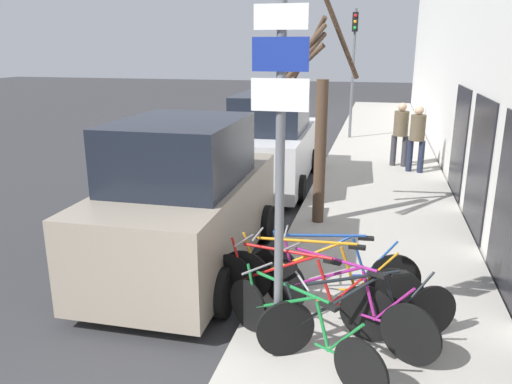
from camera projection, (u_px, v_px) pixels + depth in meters
The scene contains 16 objects.
ground_plane at pixel (280, 178), 13.26m from camera, with size 80.00×80.00×0.00m, color #333335.
sidewalk_curb at pixel (381, 159), 15.25m from camera, with size 3.20×32.00×0.15m.
building_facade at pixel (453, 52), 13.89m from camera, with size 0.23×32.00×6.50m.
signpost at pixel (280, 161), 4.87m from camera, with size 0.55×0.11×3.72m.
bicycle_0 at pixel (298, 329), 5.20m from camera, with size 1.85×1.30×0.85m.
bicycle_1 at pixel (360, 315), 5.45m from camera, with size 2.11×1.05×0.88m.
bicycle_2 at pixel (341, 302), 5.69m from camera, with size 2.08×1.19×0.93m.
bicycle_3 at pixel (296, 290), 5.97m from camera, with size 2.37×0.75×0.92m.
bicycle_4 at pixel (316, 282), 6.13m from camera, with size 2.59×0.44×0.99m.
bicycle_5 at pixel (333, 270), 6.53m from camera, with size 2.23×0.44×0.91m.
parked_car_0 at pixel (186, 203), 7.58m from camera, with size 2.14×4.32×2.35m.
parked_car_1 at pixel (272, 144), 12.38m from camera, with size 2.11×4.79×2.28m.
pedestrian_near at pixel (401, 130), 13.72m from camera, with size 0.46×0.39×1.76m.
pedestrian_far at pixel (417, 134), 13.05m from camera, with size 0.44×0.39×1.75m.
street_tree at pixel (318, 125), 9.00m from camera, with size 1.28×1.84×4.02m.
traffic_light at pixel (354, 57), 17.61m from camera, with size 0.20×0.30×4.50m.
Camera 1 is at (2.46, -1.42, 3.34)m, focal length 35.00 mm.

